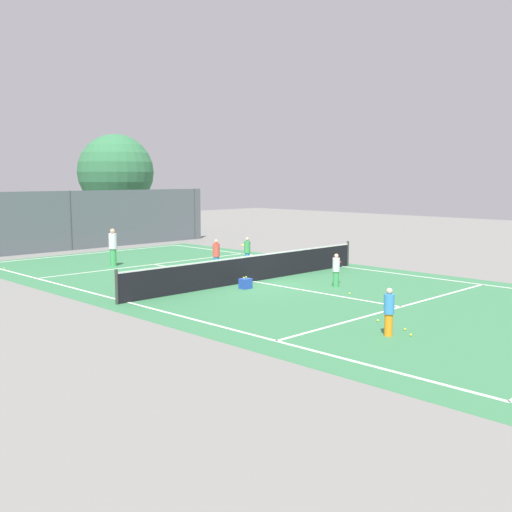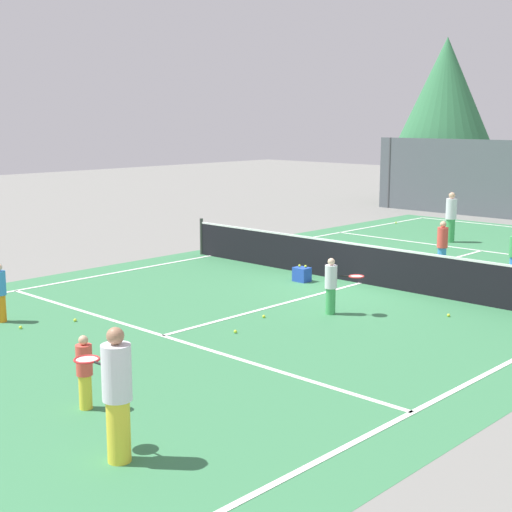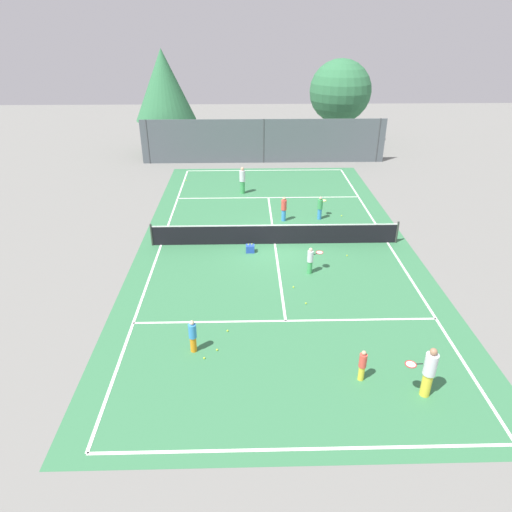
{
  "view_description": "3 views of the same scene",
  "coord_description": "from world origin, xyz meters",
  "px_view_note": "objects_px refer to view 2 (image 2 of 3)",
  "views": [
    {
      "loc": [
        -15.79,
        -16.08,
        3.89
      ],
      "look_at": [
        -1.34,
        -1.51,
        1.24
      ],
      "focal_mm": 42.53,
      "sensor_mm": 36.0,
      "label": 1
    },
    {
      "loc": [
        10.81,
        -15.2,
        4.1
      ],
      "look_at": [
        -0.75,
        -3.02,
        1.0
      ],
      "focal_mm": 52.87,
      "sensor_mm": 36.0,
      "label": 2
    },
    {
      "loc": [
        -1.42,
        -20.17,
        9.83
      ],
      "look_at": [
        -0.99,
        -2.79,
        0.79
      ],
      "focal_mm": 32.52,
      "sensor_mm": 36.0,
      "label": 3
    }
  ],
  "objects_px": {
    "player_0": "(442,245)",
    "tennis_ball_6": "(396,223)",
    "player_5": "(117,393)",
    "tennis_ball_7": "(75,320)",
    "tennis_ball_0": "(235,332)",
    "tennis_ball_2": "(480,262)",
    "player_4": "(451,217)",
    "tennis_ball_1": "(310,267)",
    "player_2": "(85,372)",
    "tennis_ball_4": "(264,316)",
    "tennis_ball_8": "(449,315)",
    "ball_crate": "(302,274)",
    "player_6": "(0,292)",
    "tennis_ball_5": "(21,327)",
    "player_1": "(332,285)"
  },
  "relations": [
    {
      "from": "player_5",
      "to": "player_0",
      "type": "bearing_deg",
      "value": 103.4
    },
    {
      "from": "tennis_ball_7",
      "to": "player_5",
      "type": "bearing_deg",
      "value": -28.69
    },
    {
      "from": "player_4",
      "to": "player_5",
      "type": "xyz_separation_m",
      "value": [
        5.31,
        -17.41,
        0.02
      ]
    },
    {
      "from": "player_2",
      "to": "tennis_ball_7",
      "type": "height_order",
      "value": "player_2"
    },
    {
      "from": "tennis_ball_8",
      "to": "ball_crate",
      "type": "bearing_deg",
      "value": 173.18
    },
    {
      "from": "tennis_ball_8",
      "to": "tennis_ball_5",
      "type": "bearing_deg",
      "value": -130.4
    },
    {
      "from": "tennis_ball_0",
      "to": "tennis_ball_6",
      "type": "bearing_deg",
      "value": 112.39
    },
    {
      "from": "player_4",
      "to": "tennis_ball_1",
      "type": "relative_size",
      "value": 25.24
    },
    {
      "from": "player_2",
      "to": "tennis_ball_5",
      "type": "height_order",
      "value": "player_2"
    },
    {
      "from": "tennis_ball_0",
      "to": "tennis_ball_6",
      "type": "relative_size",
      "value": 1.0
    },
    {
      "from": "tennis_ball_2",
      "to": "tennis_ball_1",
      "type": "bearing_deg",
      "value": -128.13
    },
    {
      "from": "player_0",
      "to": "player_2",
      "type": "xyz_separation_m",
      "value": [
        1.39,
        -12.32,
        -0.14
      ]
    },
    {
      "from": "tennis_ball_6",
      "to": "player_1",
      "type": "bearing_deg",
      "value": -62.21
    },
    {
      "from": "player_6",
      "to": "player_0",
      "type": "bearing_deg",
      "value": 70.66
    },
    {
      "from": "player_6",
      "to": "tennis_ball_2",
      "type": "distance_m",
      "value": 13.17
    },
    {
      "from": "player_0",
      "to": "tennis_ball_6",
      "type": "relative_size",
      "value": 20.49
    },
    {
      "from": "player_4",
      "to": "tennis_ball_4",
      "type": "height_order",
      "value": "player_4"
    },
    {
      "from": "player_5",
      "to": "tennis_ball_7",
      "type": "xyz_separation_m",
      "value": [
        -5.82,
        3.19,
        -0.84
      ]
    },
    {
      "from": "player_6",
      "to": "tennis_ball_7",
      "type": "xyz_separation_m",
      "value": [
        1.08,
        1.03,
        -0.59
      ]
    },
    {
      "from": "tennis_ball_2",
      "to": "tennis_ball_7",
      "type": "bearing_deg",
      "value": -104.76
    },
    {
      "from": "player_6",
      "to": "tennis_ball_6",
      "type": "xyz_separation_m",
      "value": [
        -2.19,
        17.81,
        -0.59
      ]
    },
    {
      "from": "tennis_ball_8",
      "to": "player_6",
      "type": "bearing_deg",
      "value": -134.04
    },
    {
      "from": "tennis_ball_2",
      "to": "tennis_ball_6",
      "type": "height_order",
      "value": "same"
    },
    {
      "from": "tennis_ball_4",
      "to": "tennis_ball_8",
      "type": "bearing_deg",
      "value": 44.92
    },
    {
      "from": "player_6",
      "to": "ball_crate",
      "type": "relative_size",
      "value": 2.84
    },
    {
      "from": "tennis_ball_1",
      "to": "tennis_ball_6",
      "type": "bearing_deg",
      "value": 109.34
    },
    {
      "from": "tennis_ball_4",
      "to": "player_5",
      "type": "bearing_deg",
      "value": -61.9
    },
    {
      "from": "player_6",
      "to": "tennis_ball_5",
      "type": "distance_m",
      "value": 0.96
    },
    {
      "from": "player_4",
      "to": "tennis_ball_7",
      "type": "xyz_separation_m",
      "value": [
        -0.52,
        -14.22,
        -0.82
      ]
    },
    {
      "from": "player_4",
      "to": "tennis_ball_6",
      "type": "distance_m",
      "value": 4.64
    },
    {
      "from": "tennis_ball_7",
      "to": "tennis_ball_8",
      "type": "relative_size",
      "value": 1.0
    },
    {
      "from": "player_2",
      "to": "tennis_ball_2",
      "type": "height_order",
      "value": "player_2"
    },
    {
      "from": "player_4",
      "to": "tennis_ball_4",
      "type": "xyz_separation_m",
      "value": [
        2.08,
        -11.35,
        -0.82
      ]
    },
    {
      "from": "tennis_ball_2",
      "to": "tennis_ball_6",
      "type": "bearing_deg",
      "value": 139.83
    },
    {
      "from": "tennis_ball_7",
      "to": "tennis_ball_4",
      "type": "bearing_deg",
      "value": 47.86
    },
    {
      "from": "tennis_ball_1",
      "to": "tennis_ball_5",
      "type": "xyz_separation_m",
      "value": [
        -0.28,
        -8.61,
        0.0
      ]
    },
    {
      "from": "player_5",
      "to": "tennis_ball_1",
      "type": "height_order",
      "value": "player_5"
    },
    {
      "from": "tennis_ball_0",
      "to": "player_4",
      "type": "bearing_deg",
      "value": 101.0
    },
    {
      "from": "player_4",
      "to": "tennis_ball_8",
      "type": "relative_size",
      "value": 25.24
    },
    {
      "from": "player_1",
      "to": "player_5",
      "type": "relative_size",
      "value": 0.72
    },
    {
      "from": "ball_crate",
      "to": "tennis_ball_7",
      "type": "bearing_deg",
      "value": -98.14
    },
    {
      "from": "player_5",
      "to": "tennis_ball_1",
      "type": "relative_size",
      "value": 25.5
    },
    {
      "from": "tennis_ball_2",
      "to": "tennis_ball_8",
      "type": "height_order",
      "value": "same"
    },
    {
      "from": "tennis_ball_6",
      "to": "tennis_ball_7",
      "type": "bearing_deg",
      "value": -78.98
    },
    {
      "from": "tennis_ball_2",
      "to": "tennis_ball_0",
      "type": "bearing_deg",
      "value": -90.38
    },
    {
      "from": "player_2",
      "to": "tennis_ball_7",
      "type": "xyz_separation_m",
      "value": [
        -4.12,
        2.51,
        -0.52
      ]
    },
    {
      "from": "player_0",
      "to": "tennis_ball_0",
      "type": "height_order",
      "value": "player_0"
    },
    {
      "from": "tennis_ball_4",
      "to": "tennis_ball_8",
      "type": "height_order",
      "value": "same"
    },
    {
      "from": "tennis_ball_4",
      "to": "player_6",
      "type": "bearing_deg",
      "value": -133.29
    },
    {
      "from": "player_4",
      "to": "tennis_ball_2",
      "type": "relative_size",
      "value": 25.24
    }
  ]
}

